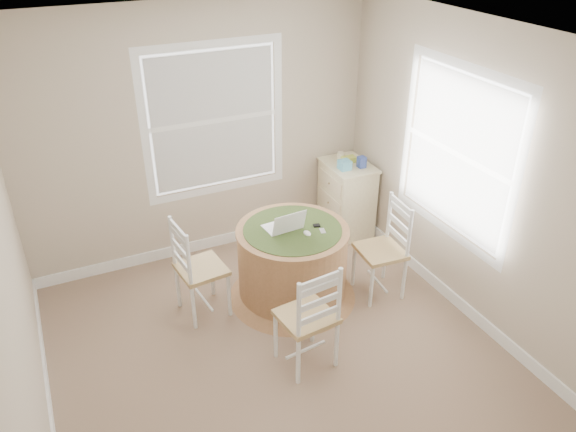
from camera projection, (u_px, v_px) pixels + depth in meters
room at (285, 204)px, 4.33m from camera, size 3.64×3.64×2.64m
round_table at (292, 260)px, 5.25m from camera, size 1.22×1.22×0.75m
chair_left at (201, 268)px, 5.01m from camera, size 0.44×0.46×0.95m
chair_near at (306, 316)px, 4.44m from camera, size 0.46×0.44×0.95m
chair_right at (380, 251)px, 5.26m from camera, size 0.43×0.45×0.95m
laptop at (284, 226)px, 5.08m from camera, size 0.34×0.31×0.23m
mouse at (307, 233)px, 5.01m from camera, size 0.08×0.11×0.03m
phone at (323, 231)px, 5.05m from camera, size 0.07×0.10×0.02m
keys at (317, 226)px, 5.13m from camera, size 0.07×0.06×0.02m
corner_chest at (346, 198)px, 6.31m from camera, size 0.49×0.63×0.83m
tissue_box at (344, 165)px, 5.96m from camera, size 0.12×0.12×0.10m
box_yellow at (349, 159)px, 6.15m from camera, size 0.15×0.10×0.06m
box_blue at (363, 162)px, 6.00m from camera, size 0.08×0.08×0.12m
cup_cream at (340, 156)px, 6.19m from camera, size 0.07×0.07×0.09m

